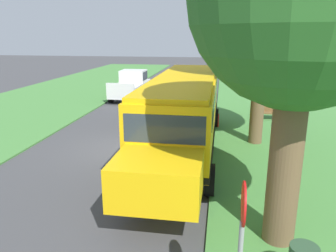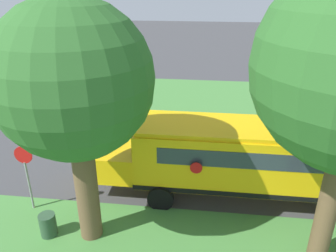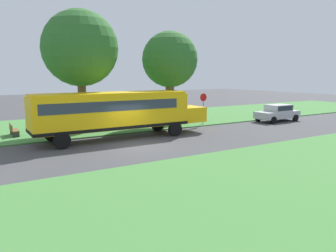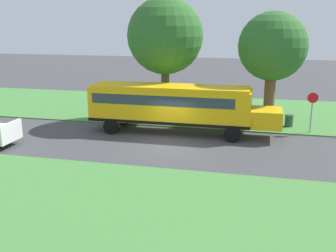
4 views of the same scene
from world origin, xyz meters
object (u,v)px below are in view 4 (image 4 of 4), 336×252
at_px(oak_tree_roadside_mid, 271,47).
at_px(park_bench, 115,108).
at_px(oak_tree_beside_bus, 166,35).
at_px(trash_bin, 289,121).
at_px(school_bus, 174,104).
at_px(stop_sign, 312,108).

xyz_separation_m(oak_tree_roadside_mid, park_bench, (-1.45, -11.89, -5.08)).
distance_m(oak_tree_beside_bus, oak_tree_roadside_mid, 7.31).
bearing_deg(park_bench, trash_bin, 84.35).
bearing_deg(oak_tree_roadside_mid, school_bus, -62.83).
xyz_separation_m(school_bus, park_bench, (-4.51, -5.92, -1.45)).
xyz_separation_m(oak_tree_beside_bus, oak_tree_roadside_mid, (0.16, 7.27, -0.71)).
xyz_separation_m(stop_sign, trash_bin, (-1.31, -1.27, -1.29)).
height_order(school_bus, oak_tree_roadside_mid, oak_tree_roadside_mid).
distance_m(oak_tree_beside_bus, stop_sign, 11.14).
height_order(park_bench, trash_bin, park_bench).
height_order(stop_sign, trash_bin, stop_sign).
height_order(oak_tree_beside_bus, park_bench, oak_tree_beside_bus).
height_order(oak_tree_beside_bus, oak_tree_roadside_mid, oak_tree_beside_bus).
distance_m(school_bus, stop_sign, 8.99).
bearing_deg(oak_tree_beside_bus, park_bench, -105.53).
xyz_separation_m(school_bus, oak_tree_roadside_mid, (-3.07, 5.97, 3.63)).
relative_size(school_bus, oak_tree_beside_bus, 1.39).
bearing_deg(school_bus, stop_sign, 101.99).
bearing_deg(school_bus, trash_bin, 112.93).
xyz_separation_m(stop_sign, park_bench, (-2.64, -14.71, -1.26)).
bearing_deg(oak_tree_roadside_mid, stop_sign, 66.93).
bearing_deg(school_bus, park_bench, -127.32).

